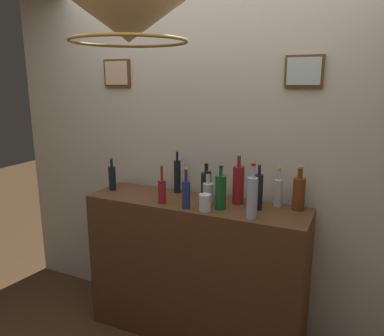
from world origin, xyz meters
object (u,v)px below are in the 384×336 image
at_px(liquor_bottle_gin, 259,191).
at_px(liquor_bottle_amaro, 299,193).
at_px(pendant_lamp, 128,22).
at_px(liquor_bottle_vodka, 206,185).
at_px(liquor_bottle_tequila, 208,192).
at_px(liquor_bottle_brandy, 278,192).
at_px(liquor_bottle_rum, 238,184).
at_px(liquor_bottle_mezcal, 177,176).
at_px(liquor_bottle_port, 252,197).
at_px(liquor_bottle_rye, 112,177).
at_px(liquor_bottle_scotch, 221,192).
at_px(liquor_bottle_sherry, 187,194).
at_px(liquor_bottle_whiskey, 162,191).
at_px(glass_tumbler_rocks, 205,203).

relative_size(liquor_bottle_gin, liquor_bottle_amaro, 1.03).
height_order(liquor_bottle_amaro, pendant_lamp, pendant_lamp).
bearing_deg(liquor_bottle_vodka, liquor_bottle_tequila, -61.19).
relative_size(liquor_bottle_brandy, liquor_bottle_rum, 0.76).
bearing_deg(liquor_bottle_tequila, pendant_lamp, -102.21).
bearing_deg(liquor_bottle_mezcal, liquor_bottle_port, -23.43).
bearing_deg(liquor_bottle_rye, liquor_bottle_vodka, 8.49).
distance_m(liquor_bottle_mezcal, liquor_bottle_port, 0.71).
relative_size(liquor_bottle_rye, liquor_bottle_port, 0.72).
bearing_deg(liquor_bottle_rye, liquor_bottle_port, -6.81).
xyz_separation_m(liquor_bottle_scotch, liquor_bottle_rum, (0.07, 0.15, 0.02)).
bearing_deg(liquor_bottle_mezcal, liquor_bottle_rum, -6.56).
xyz_separation_m(liquor_bottle_scotch, liquor_bottle_rye, (-0.90, 0.06, -0.02)).
bearing_deg(liquor_bottle_sherry, liquor_bottle_port, 0.97).
relative_size(liquor_bottle_whiskey, liquor_bottle_mezcal, 0.80).
xyz_separation_m(liquor_bottle_port, pendant_lamp, (-0.48, -0.53, 0.95)).
height_order(liquor_bottle_tequila, pendant_lamp, pendant_lamp).
bearing_deg(liquor_bottle_sherry, liquor_bottle_whiskey, 172.60).
xyz_separation_m(liquor_bottle_rum, pendant_lamp, (-0.32, -0.75, 0.95)).
xyz_separation_m(liquor_bottle_whiskey, liquor_bottle_mezcal, (-0.02, 0.26, 0.04)).
bearing_deg(liquor_bottle_rye, liquor_bottle_mezcal, 16.93).
xyz_separation_m(liquor_bottle_mezcal, liquor_bottle_port, (0.65, -0.28, 0.01)).
xyz_separation_m(liquor_bottle_brandy, liquor_bottle_sherry, (-0.53, -0.29, -0.00)).
xyz_separation_m(liquor_bottle_brandy, liquor_bottle_rye, (-1.22, -0.15, -0.00)).
bearing_deg(glass_tumbler_rocks, liquor_bottle_vodka, 111.31).
xyz_separation_m(liquor_bottle_mezcal, liquor_bottle_rum, (0.49, -0.06, 0.01)).
distance_m(liquor_bottle_whiskey, liquor_bottle_scotch, 0.40).
xyz_separation_m(liquor_bottle_brandy, glass_tumbler_rocks, (-0.40, -0.29, -0.04)).
relative_size(liquor_bottle_scotch, liquor_bottle_port, 0.85).
height_order(liquor_bottle_gin, pendant_lamp, pendant_lamp).
bearing_deg(liquor_bottle_gin, liquor_bottle_brandy, 49.57).
distance_m(liquor_bottle_whiskey, liquor_bottle_rum, 0.52).
height_order(liquor_bottle_mezcal, liquor_bottle_rum, liquor_bottle_rum).
bearing_deg(liquor_bottle_tequila, glass_tumbler_rocks, -75.40).
relative_size(liquor_bottle_brandy, liquor_bottle_amaro, 0.90).
height_order(liquor_bottle_sherry, glass_tumbler_rocks, liquor_bottle_sherry).
distance_m(liquor_bottle_rye, liquor_bottle_rum, 0.97).
distance_m(liquor_bottle_sherry, liquor_bottle_amaro, 0.72).
bearing_deg(liquor_bottle_sherry, liquor_bottle_rum, 40.31).
distance_m(liquor_bottle_whiskey, liquor_bottle_rye, 0.51).
bearing_deg(liquor_bottle_sherry, liquor_bottle_gin, 22.25).
bearing_deg(glass_tumbler_rocks, liquor_bottle_sherry, -177.88).
height_order(liquor_bottle_mezcal, liquor_bottle_vodka, liquor_bottle_mezcal).
relative_size(liquor_bottle_amaro, pendant_lamp, 0.51).
xyz_separation_m(liquor_bottle_tequila, liquor_bottle_vodka, (-0.06, 0.11, 0.01)).
height_order(liquor_bottle_vodka, liquor_bottle_port, liquor_bottle_port).
relative_size(liquor_bottle_rye, liquor_bottle_gin, 0.82).
bearing_deg(liquor_bottle_rum, liquor_bottle_brandy, 13.64).
relative_size(liquor_bottle_whiskey, liquor_bottle_vodka, 1.03).
distance_m(liquor_bottle_rye, liquor_bottle_gin, 1.12).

